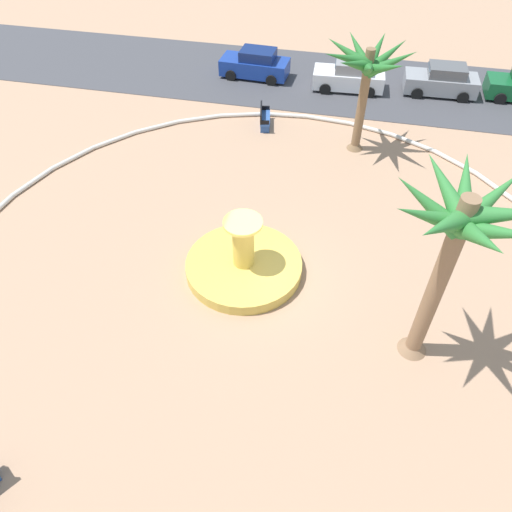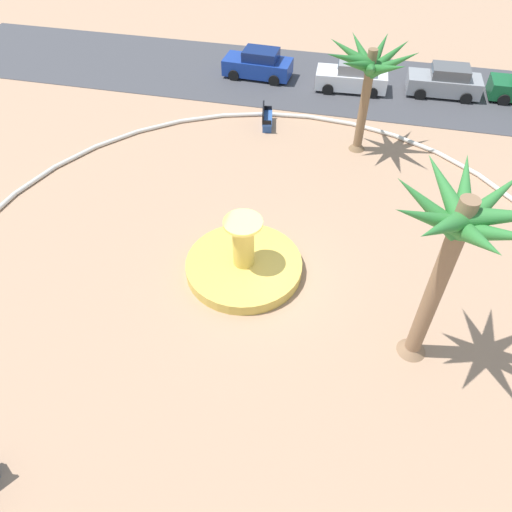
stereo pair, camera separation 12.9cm
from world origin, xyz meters
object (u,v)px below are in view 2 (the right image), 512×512
Objects in this scene: fountain at (244,264)px; bench_west at (267,120)px; parked_car_third at (445,82)px; palm_tree_by_curb at (455,238)px; parked_car_second at (352,77)px; parked_car_leftmost at (258,64)px; palm_tree_near_fountain at (369,69)px.

bench_west is (-1.36, 10.36, 0.01)m from fountain.
bench_west is 10.65m from parked_car_third.
parked_car_second is at bearing 101.38° from palm_tree_by_curb.
palm_tree_by_curb is 1.58× the size of parked_car_second.
bench_west is (-7.46, 12.59, -4.62)m from palm_tree_by_curb.
parked_car_second is at bearing 80.58° from fountain.
fountain is 16.09m from parked_car_leftmost.
parked_car_leftmost is (-1.69, 5.43, 0.43)m from bench_west.
bench_west is at bearing -72.75° from parked_car_leftmost.
palm_tree_by_curb reaches higher than fountain.
parked_car_third reaches higher than bench_west.
bench_west is (-4.76, 1.16, -3.69)m from palm_tree_near_fountain.
parked_car_third is at bearing 57.51° from palm_tree_near_fountain.
palm_tree_near_fountain is 3.09× the size of bench_west.
palm_tree_near_fountain is at bearing -13.73° from bench_west.
parked_car_third is at bearing 64.25° from fountain.
parked_car_leftmost is at bearing 176.00° from parked_car_second.
fountain is at bearing -99.42° from parked_car_second.
parked_car_second is at bearing 52.13° from bench_west.
palm_tree_near_fountain is 1.26× the size of parked_car_leftmost.
fountain is 7.98m from palm_tree_by_curb.
parked_car_third is at bearing 31.68° from bench_west.
palm_tree_near_fountain is 1.26× the size of parked_car_second.
bench_west is at bearing -127.87° from parked_car_second.
bench_west is 6.39m from parked_car_second.
bench_west is at bearing 166.27° from palm_tree_near_fountain.
palm_tree_near_fountain is 1.27× the size of parked_car_third.
palm_tree_by_curb is at bearing -95.01° from parked_car_third.
palm_tree_by_curb is 1.60× the size of parked_car_third.
palm_tree_near_fountain reaches higher than parked_car_second.
fountain reaches higher than bench_west.
parked_car_second is (-0.84, 6.20, -3.26)m from palm_tree_near_fountain.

